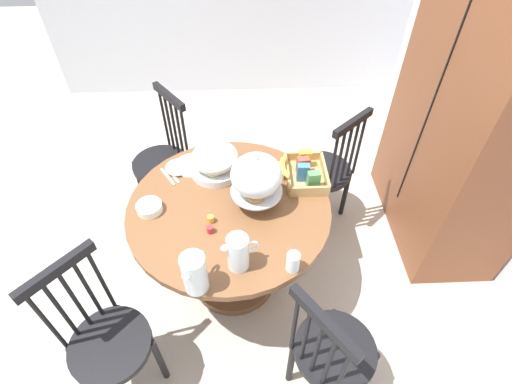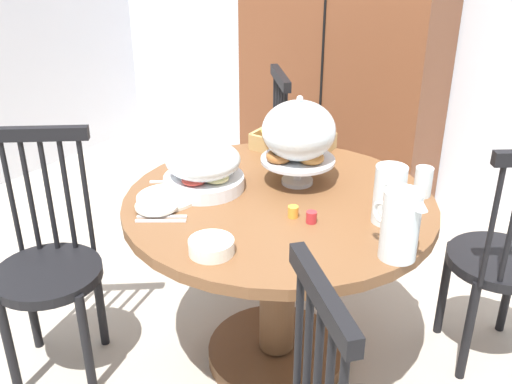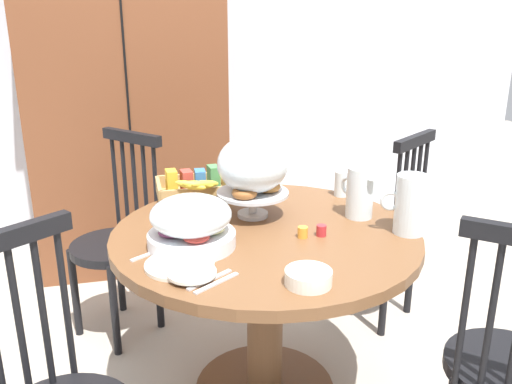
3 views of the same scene
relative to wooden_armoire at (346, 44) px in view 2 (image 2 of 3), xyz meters
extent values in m
plane|color=#A89E8E|center=(0.42, -1.50, -0.98)|extent=(10.00, 10.00, 0.00)
cube|color=brown|center=(0.00, 0.00, -0.03)|extent=(1.10, 0.56, 1.90)
cube|color=black|center=(0.00, -0.28, 0.06)|extent=(0.01, 0.01, 1.52)
cylinder|color=brown|center=(0.45, -1.48, -0.26)|extent=(1.13, 1.13, 0.04)
cylinder|color=brown|center=(0.45, -1.48, -0.60)|extent=(0.14, 0.14, 0.63)
cylinder|color=brown|center=(0.45, -1.48, -0.95)|extent=(0.56, 0.56, 0.06)
cylinder|color=black|center=(1.16, -0.97, -0.53)|extent=(0.40, 0.40, 0.04)
cylinder|color=black|center=(1.19, -0.78, -0.76)|extent=(0.04, 0.04, 0.45)
cylinder|color=black|center=(0.96, -0.94, -0.76)|extent=(0.04, 0.04, 0.45)
cylinder|color=black|center=(1.12, -1.17, -0.76)|extent=(0.04, 0.04, 0.45)
cylinder|color=black|center=(1.19, -1.14, -0.29)|extent=(0.02, 0.02, 0.48)
cylinder|color=black|center=(1.14, -1.18, -0.29)|extent=(0.02, 0.02, 0.48)
cylinder|color=black|center=(-0.12, -0.83, -0.53)|extent=(0.40, 0.40, 0.04)
cylinder|color=black|center=(-0.32, -0.82, -0.76)|extent=(0.04, 0.04, 0.45)
cylinder|color=black|center=(-0.13, -1.03, -0.76)|extent=(0.04, 0.04, 0.45)
cylinder|color=black|center=(-0.11, -0.63, -0.76)|extent=(0.04, 0.04, 0.45)
cylinder|color=black|center=(0.08, -0.84, -0.76)|extent=(0.04, 0.04, 0.45)
cylinder|color=black|center=(-0.09, -0.62, -0.29)|extent=(0.02, 0.02, 0.48)
cylinder|color=black|center=(-0.04, -0.67, -0.29)|extent=(0.02, 0.02, 0.48)
cylinder|color=black|center=(0.00, -0.72, -0.29)|extent=(0.02, 0.02, 0.48)
cylinder|color=black|center=(0.05, -0.78, -0.29)|extent=(0.02, 0.02, 0.48)
cylinder|color=black|center=(0.10, -0.83, -0.29)|extent=(0.02, 0.02, 0.48)
cube|color=black|center=(0.00, -0.72, -0.03)|extent=(0.27, 0.29, 0.05)
cylinder|color=black|center=(-0.24, -1.99, -0.53)|extent=(0.40, 0.40, 0.04)
cylinder|color=black|center=(-0.27, -2.19, -0.76)|extent=(0.04, 0.04, 0.45)
cylinder|color=black|center=(-0.04, -2.02, -0.76)|extent=(0.04, 0.04, 0.45)
cylinder|color=black|center=(-0.43, -1.97, -0.76)|extent=(0.04, 0.04, 0.45)
cylinder|color=black|center=(-0.21, -1.80, -0.76)|extent=(0.04, 0.04, 0.45)
cylinder|color=black|center=(-0.45, -1.95, -0.29)|extent=(0.02, 0.02, 0.48)
cylinder|color=black|center=(-0.39, -1.91, -0.29)|extent=(0.02, 0.02, 0.48)
cylinder|color=black|center=(-0.33, -1.87, -0.29)|extent=(0.02, 0.02, 0.48)
cylinder|color=black|center=(-0.28, -1.82, -0.29)|extent=(0.02, 0.02, 0.48)
cylinder|color=black|center=(-0.22, -1.78, -0.29)|extent=(0.02, 0.02, 0.48)
cube|color=black|center=(-0.33, -1.87, -0.03)|extent=(0.31, 0.24, 0.05)
cylinder|color=black|center=(0.93, -2.13, -0.29)|extent=(0.02, 0.02, 0.48)
cylinder|color=black|center=(0.88, -2.09, -0.29)|extent=(0.02, 0.02, 0.48)
cube|color=black|center=(0.98, -2.18, -0.03)|extent=(0.29, 0.27, 0.05)
cylinder|color=silver|center=(0.44, -1.32, -0.24)|extent=(0.12, 0.12, 0.02)
cylinder|color=silver|center=(0.44, -1.32, -0.20)|extent=(0.03, 0.03, 0.09)
cylinder|color=silver|center=(0.44, -1.32, -0.15)|extent=(0.28, 0.28, 0.01)
torus|color=#B27033|center=(0.50, -1.33, -0.12)|extent=(0.10, 0.10, 0.03)
torus|color=#D19347|center=(0.41, -1.26, -0.12)|extent=(0.10, 0.10, 0.03)
torus|color=#935628|center=(0.40, -1.39, -0.12)|extent=(0.10, 0.10, 0.03)
ellipsoid|color=silver|center=(0.44, -1.32, -0.03)|extent=(0.27, 0.27, 0.22)
sphere|color=silver|center=(0.44, -1.32, 0.09)|extent=(0.02, 0.02, 0.02)
cylinder|color=silver|center=(0.18, -1.56, -0.22)|extent=(0.30, 0.30, 0.05)
ellipsoid|color=beige|center=(0.24, -1.57, -0.18)|extent=(0.09, 0.09, 0.03)
ellipsoid|color=#8CBF59|center=(0.18, -1.49, -0.18)|extent=(0.09, 0.09, 0.03)
ellipsoid|color=#6B2D4C|center=(0.11, -1.56, -0.18)|extent=(0.09, 0.09, 0.03)
ellipsoid|color=#CC3D33|center=(0.18, -1.62, -0.18)|extent=(0.09, 0.09, 0.03)
ellipsoid|color=silver|center=(0.18, -1.56, -0.13)|extent=(0.28, 0.28, 0.13)
cylinder|color=silver|center=(0.95, -1.62, -0.14)|extent=(0.11, 0.11, 0.22)
cylinder|color=orange|center=(0.95, -1.62, -0.17)|extent=(0.10, 0.10, 0.15)
cone|color=silver|center=(1.02, -1.64, -0.04)|extent=(0.05, 0.05, 0.03)
torus|color=silver|center=(0.89, -1.59, -0.12)|extent=(0.07, 0.04, 0.07)
cylinder|color=silver|center=(0.84, -1.43, -0.14)|extent=(0.10, 0.10, 0.20)
cylinder|color=white|center=(0.84, -1.43, -0.17)|extent=(0.09, 0.09, 0.14)
cone|color=silver|center=(0.87, -1.49, -0.06)|extent=(0.05, 0.05, 0.03)
torus|color=silver|center=(0.82, -1.36, -0.13)|extent=(0.04, 0.07, 0.07)
cube|color=tan|center=(0.25, -1.03, -0.24)|extent=(0.30, 0.22, 0.01)
cube|color=tan|center=(0.25, -1.14, -0.21)|extent=(0.30, 0.02, 0.07)
cube|color=tan|center=(0.25, -0.92, -0.21)|extent=(0.30, 0.02, 0.07)
cube|color=tan|center=(0.10, -1.03, -0.21)|extent=(0.02, 0.22, 0.07)
cube|color=tan|center=(0.40, -1.03, -0.21)|extent=(0.02, 0.22, 0.07)
cube|color=gold|center=(0.16, -1.02, -0.18)|extent=(0.05, 0.07, 0.11)
cube|color=#B23D33|center=(0.22, -1.04, -0.18)|extent=(0.05, 0.07, 0.11)
cube|color=#336BAD|center=(0.28, -1.05, -0.18)|extent=(0.05, 0.07, 0.11)
cube|color=#47894C|center=(0.34, -1.00, -0.18)|extent=(0.05, 0.07, 0.11)
ellipsoid|color=yellow|center=(0.22, -1.17, -0.15)|extent=(0.14, 0.08, 0.05)
ellipsoid|color=yellow|center=(0.25, -1.17, -0.15)|extent=(0.13, 0.03, 0.05)
ellipsoid|color=yellow|center=(0.28, -1.17, -0.15)|extent=(0.14, 0.08, 0.05)
cylinder|color=white|center=(0.12, -1.70, -0.24)|extent=(0.22, 0.22, 0.01)
cylinder|color=white|center=(0.15, -1.79, -0.23)|extent=(0.15, 0.15, 0.01)
cylinder|color=white|center=(0.47, -1.91, -0.22)|extent=(0.14, 0.14, 0.04)
cylinder|color=silver|center=(0.88, -1.17, -0.19)|extent=(0.06, 0.06, 0.11)
cylinder|color=#B7282D|center=(0.64, -1.57, -0.22)|extent=(0.04, 0.04, 0.04)
cylinder|color=orange|center=(0.57, -1.57, -0.22)|extent=(0.04, 0.04, 0.04)
cube|color=silver|center=(0.20, -1.82, -0.24)|extent=(0.15, 0.11, 0.01)
cube|color=silver|center=(0.21, -1.84, -0.24)|extent=(0.15, 0.11, 0.01)
cube|color=silver|center=(0.04, -1.58, -0.24)|extent=(0.15, 0.11, 0.01)
camera|label=1|loc=(1.91, -1.39, 1.34)|focal=27.34mm
camera|label=2|loc=(1.43, -3.12, 0.71)|focal=41.42mm
camera|label=3|loc=(-0.01, -3.25, 0.51)|focal=37.74mm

